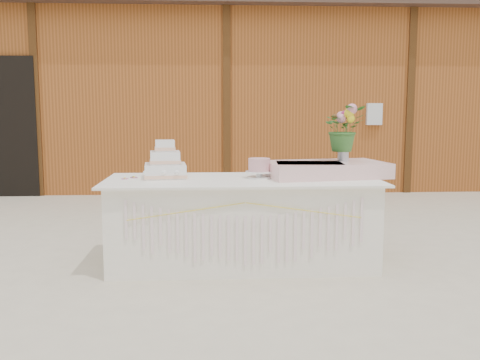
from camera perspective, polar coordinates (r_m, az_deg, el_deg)
name	(u,v)px	position (r m, az deg, el deg)	size (l,w,h in m)	color
ground	(242,264)	(4.86, 0.21, -8.91)	(80.00, 80.00, 0.00)	beige
barn	(223,94)	(10.66, -1.84, 9.16)	(12.60, 4.60, 3.30)	#9A5020
cake_table	(242,222)	(4.76, 0.21, -4.46)	(2.40, 1.00, 0.77)	white
wedding_cake	(165,165)	(4.82, -7.98, 1.60)	(0.41, 0.41, 0.34)	white
pink_cake_stand	(259,167)	(4.74, 2.06, 1.39)	(0.25, 0.25, 0.18)	white
satin_runner	(325,169)	(4.91, 9.08, 1.13)	(1.06, 0.61, 0.13)	beige
flower_vase	(343,154)	(5.00, 10.94, 2.78)	(0.10, 0.10, 0.14)	silver
bouquet	(344,123)	(4.98, 11.02, 5.98)	(0.38, 0.33, 0.42)	#356C2B
loose_flowers	(133,177)	(4.89, -11.31, 0.36)	(0.13, 0.31, 0.02)	#CA7B97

